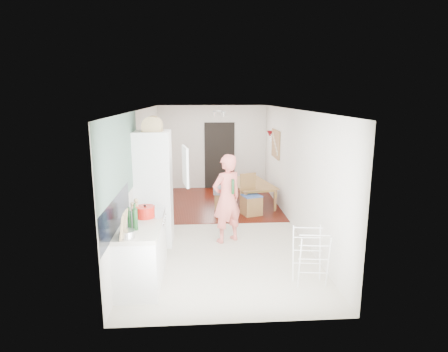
{
  "coord_description": "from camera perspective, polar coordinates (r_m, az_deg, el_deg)",
  "views": [
    {
      "loc": [
        -0.41,
        -7.65,
        2.78
      ],
      "look_at": [
        0.12,
        0.2,
        1.08
      ],
      "focal_mm": 30.0,
      "sensor_mm": 36.0,
      "label": 1
    }
  ],
  "objects": [
    {
      "name": "steel_pan",
      "position": [
        5.2,
        -14.53,
        -8.58
      ],
      "size": [
        0.25,
        0.25,
        0.11
      ],
      "primitive_type": "cylinder",
      "rotation": [
        0.0,
        0.0,
        -0.22
      ],
      "color": "silver",
      "rests_on": "worktop"
    },
    {
      "name": "doorway_recess",
      "position": [
        11.29,
        -0.68,
        3.1
      ],
      "size": [
        0.9,
        0.04,
        2.0
      ],
      "primitive_type": "cube",
      "color": "black",
      "rests_on": "room_shell"
    },
    {
      "name": "bread_bin",
      "position": [
        6.89,
        -10.86,
        7.52
      ],
      "size": [
        0.44,
        0.42,
        0.2
      ],
      "primitive_type": null,
      "rotation": [
        0.0,
        0.0,
        -0.21
      ],
      "color": "tan",
      "rests_on": "fridge_housing"
    },
    {
      "name": "grey_drape",
      "position": [
        9.26,
        -0.31,
        -2.15
      ],
      "size": [
        0.44,
        0.44,
        0.17
      ],
      "primitive_type": "cube",
      "rotation": [
        0.0,
        0.0,
        -0.16
      ],
      "color": "slate",
      "rests_on": "stool"
    },
    {
      "name": "worktop",
      "position": [
        5.52,
        -13.02,
        -8.21
      ],
      "size": [
        0.62,
        0.92,
        0.06
      ],
      "primitive_type": "cube",
      "color": "beige",
      "rests_on": "room_shell"
    },
    {
      "name": "bottle_c",
      "position": [
        5.55,
        -13.52,
        -6.52
      ],
      "size": [
        0.12,
        0.12,
        0.23
      ],
      "primitive_type": "cylinder",
      "rotation": [
        0.0,
        0.0,
        -0.28
      ],
      "color": "silver",
      "rests_on": "worktop"
    },
    {
      "name": "person",
      "position": [
        7.1,
        0.44,
        -2.27
      ],
      "size": [
        0.88,
        0.79,
        2.02
      ],
      "primitive_type": "imported",
      "rotation": [
        0.0,
        0.0,
        3.67
      ],
      "color": "#EF7066",
      "rests_on": "floor"
    },
    {
      "name": "chopping_boards",
      "position": [
        5.17,
        -15.03,
        -7.19
      ],
      "size": [
        0.13,
        0.27,
        0.37
      ],
      "primitive_type": null,
      "rotation": [
        0.0,
        0.0,
        -0.35
      ],
      "color": "tan",
      "rests_on": "worktop"
    },
    {
      "name": "bottle_b",
      "position": [
        5.54,
        -14.22,
        -6.48
      ],
      "size": [
        0.06,
        0.06,
        0.25
      ],
      "primitive_type": "cylinder",
      "rotation": [
        0.0,
        0.0,
        0.04
      ],
      "color": "#18421D",
      "rests_on": "worktop"
    },
    {
      "name": "fridge_door",
      "position": [
        6.69,
        -5.91,
        1.51
      ],
      "size": [
        0.14,
        0.56,
        0.7
      ],
      "primitive_type": "cube",
      "rotation": [
        0.0,
        0.0,
        -1.4
      ],
      "color": "white",
      "rests_on": "room_shell"
    },
    {
      "name": "red_casserole",
      "position": [
        5.97,
        -11.92,
        -5.37
      ],
      "size": [
        0.36,
        0.36,
        0.18
      ],
      "primitive_type": "cylinder",
      "rotation": [
        0.0,
        0.0,
        -0.21
      ],
      "color": "red",
      "rests_on": "cooker_top"
    },
    {
      "name": "dining_chair",
      "position": [
        8.83,
        4.19,
        -2.91
      ],
      "size": [
        0.52,
        0.52,
        0.98
      ],
      "primitive_type": null,
      "rotation": [
        0.0,
        0.0,
        0.32
      ],
      "color": "olive",
      "rests_on": "floor"
    },
    {
      "name": "fridge_interior",
      "position": [
        7.0,
        -8.28,
        1.92
      ],
      "size": [
        0.02,
        0.52,
        0.66
      ],
      "primitive_type": "cube",
      "color": "white",
      "rests_on": "room_shell"
    },
    {
      "name": "pepper_mill_front",
      "position": [
        5.98,
        -13.19,
        -5.09
      ],
      "size": [
        0.07,
        0.07,
        0.24
      ],
      "primitive_type": "cylinder",
      "rotation": [
        0.0,
        0.0,
        0.06
      ],
      "color": "tan",
      "rests_on": "worktop"
    },
    {
      "name": "pinboard",
      "position": [
        9.84,
        7.91,
        4.87
      ],
      "size": [
        0.03,
        0.9,
        0.7
      ],
      "primitive_type": "cube",
      "color": "tan",
      "rests_on": "room_shell"
    },
    {
      "name": "pinboard_frame",
      "position": [
        9.83,
        7.82,
        4.87
      ],
      "size": [
        0.0,
        0.94,
        0.74
      ],
      "primitive_type": "cube",
      "color": "olive",
      "rests_on": "room_shell"
    },
    {
      "name": "fridge_housing",
      "position": [
        7.13,
        -10.65,
        -1.87
      ],
      "size": [
        0.66,
        0.66,
        2.15
      ],
      "primitive_type": "cube",
      "color": "white",
      "rests_on": "room_shell"
    },
    {
      "name": "base_cabinet",
      "position": [
        5.69,
        -12.79,
        -12.56
      ],
      "size": [
        0.6,
        0.9,
        0.86
      ],
      "primitive_type": "cube",
      "color": "white",
      "rests_on": "room_shell"
    },
    {
      "name": "tile_splashback",
      "position": [
        5.49,
        -16.1,
        -5.62
      ],
      "size": [
        0.02,
        1.9,
        0.5
      ],
      "primitive_type": "cube",
      "color": "black",
      "rests_on": "room_shell"
    },
    {
      "name": "wall_sconce",
      "position": [
        10.44,
        7.0,
        6.42
      ],
      "size": [
        0.18,
        0.18,
        0.16
      ],
      "primitive_type": "cone",
      "color": "maroon",
      "rests_on": "room_shell"
    },
    {
      "name": "dining_table",
      "position": [
        9.75,
        4.18,
        -2.91
      ],
      "size": [
        1.06,
        1.55,
        0.5
      ],
      "primitive_type": "imported",
      "rotation": [
        0.0,
        0.0,
        1.77
      ],
      "color": "olive",
      "rests_on": "floor"
    },
    {
      "name": "held_bottle",
      "position": [
        6.91,
        1.37,
        -1.62
      ],
      "size": [
        0.06,
        0.06,
        0.28
      ],
      "primitive_type": "cylinder",
      "color": "#18421D",
      "rests_on": "person"
    },
    {
      "name": "stool",
      "position": [
        9.34,
        -0.44,
        -3.86
      ],
      "size": [
        0.34,
        0.34,
        0.4
      ],
      "primitive_type": null,
      "rotation": [
        0.0,
        0.0,
        -0.12
      ],
      "color": "olive",
      "rests_on": "floor"
    },
    {
      "name": "cooker_top",
      "position": [
        6.21,
        -11.94,
        -5.72
      ],
      "size": [
        0.6,
        0.6,
        0.04
      ],
      "primitive_type": "cube",
      "color": "silver",
      "rests_on": "room_shell"
    },
    {
      "name": "pepper_mill_back",
      "position": [
        6.0,
        -13.75,
        -5.29
      ],
      "size": [
        0.07,
        0.07,
        0.2
      ],
      "primitive_type": "cylinder",
      "rotation": [
        0.0,
        0.0,
        -0.27
      ],
      "color": "tan",
      "rests_on": "worktop"
    },
    {
      "name": "wood_floor_overlay",
      "position": [
        9.91,
        -1.3,
        -4.09
      ],
      "size": [
        3.2,
        3.3,
        0.01
      ],
      "primitive_type": "cube",
      "color": "#4E140A",
      "rests_on": "room_shell"
    },
    {
      "name": "sage_wall_panel",
      "position": [
        5.85,
        -15.44,
        2.57
      ],
      "size": [
        0.02,
        3.0,
        1.3
      ],
      "primitive_type": "cube",
      "color": "slate",
      "rests_on": "room_shell"
    },
    {
      "name": "bottle_a",
      "position": [
        5.44,
        -13.37,
        -6.44
      ],
      "size": [
        0.07,
        0.07,
        0.31
      ],
      "primitive_type": "cylinder",
      "rotation": [
        0.0,
        0.0,
        -0.02
      ],
      "color": "#18421D",
      "rests_on": "worktop"
    },
    {
      "name": "floor",
      "position": [
        8.15,
        -0.72,
        -7.77
      ],
      "size": [
        3.2,
        7.0,
        0.01
      ],
      "primitive_type": "cube",
      "color": "beige",
      "rests_on": "ground"
    },
    {
      "name": "range_cooker",
      "position": [
        6.37,
        -11.76,
        -9.67
      ],
      "size": [
        0.6,
        0.6,
        0.88
      ],
      "primitive_type": "cube",
      "color": "white",
      "rests_on": "room_shell"
    },
    {
      "name": "room_shell",
      "position": [
        7.82,
        -0.75,
        0.88
      ],
      "size": [
        3.2,
        7.0,
        2.5
      ],
      "primitive_type": null,
      "color": "silver",
      "rests_on": "ground"
    },
    {
      "name": "drying_rack",
      "position": [
        5.82,
        13.01,
        -12.0
      ],
      "size": [
        0.48,
        0.45,
        0.86
      ],
      "primitive_type": null,
      "rotation": [
        0.0,
        0.0,
        -0.12
      ],
      "color": "white",
      "rests_on": "floor"
    }
  ]
}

